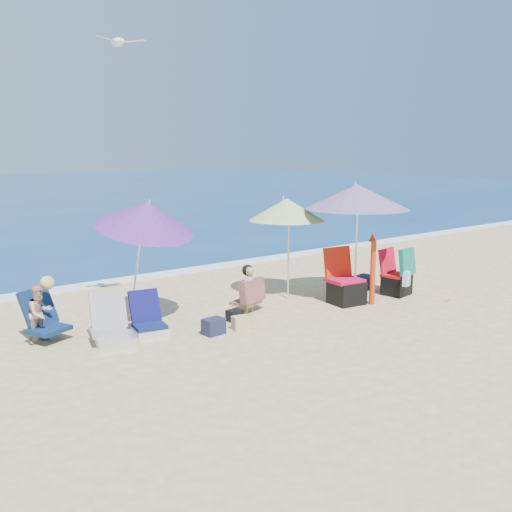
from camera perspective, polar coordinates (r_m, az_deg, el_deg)
ground at (r=9.98m, az=4.97°, el=-6.85°), size 120.00×120.00×0.00m
foam at (r=13.99m, az=-9.55°, el=-1.86°), size 120.00×0.50×0.04m
umbrella_turquoise at (r=11.32m, az=10.31°, el=6.00°), size 2.75×2.75×2.40m
umbrella_striped at (r=11.44m, az=3.16°, el=4.78°), size 2.09×2.09×2.10m
umbrella_blue at (r=9.69m, az=-11.22°, el=4.06°), size 2.02×2.08×2.34m
furled_umbrella at (r=11.21m, az=11.88°, el=-0.99°), size 0.16×0.18×1.42m
chair_navy at (r=9.41m, az=-10.94°, el=-6.86°), size 0.61×0.71×0.72m
chair_rainbow at (r=9.08m, az=-14.50°, el=-7.49°), size 0.72×0.93×0.80m
camp_chair_left at (r=11.27m, az=9.13°, el=-3.16°), size 0.73×0.73×1.12m
camp_chair_right at (r=12.16m, az=14.32°, el=-2.19°), size 0.65×0.84×1.02m
person_center at (r=10.49m, az=-0.67°, el=-3.50°), size 0.68×0.56×0.89m
person_left at (r=9.51m, az=-21.20°, el=-5.43°), size 0.73×0.89×1.04m
bag_navy_a at (r=9.32m, az=-4.38°, el=-7.22°), size 0.37×0.28×0.27m
bag_black_a at (r=10.05m, az=-2.23°, el=-6.09°), size 0.29×0.23×0.20m
bag_tan at (r=9.52m, az=-1.60°, el=-6.90°), size 0.31×0.25×0.24m
bag_navy_b at (r=12.61m, az=11.02°, el=-2.64°), size 0.44×0.36×0.30m
orange_item at (r=12.02m, az=18.99°, el=-4.33°), size 0.21×0.14×0.03m
seagull at (r=9.85m, az=-13.99°, el=20.53°), size 0.80×0.38×0.14m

